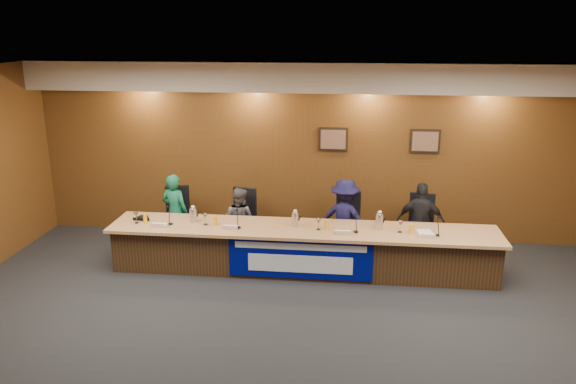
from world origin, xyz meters
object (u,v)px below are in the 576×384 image
(panelist_d, at_px, (421,222))
(speakerphone, at_px, (143,218))
(dais_body, at_px, (302,250))
(banner, at_px, (300,259))
(office_chair_d, at_px, (419,231))
(panelist_c, at_px, (345,219))
(office_chair_a, at_px, (178,221))
(panelist_b, at_px, (239,220))
(carafe_left, at_px, (193,216))
(panelist_a, at_px, (175,212))
(carafe_right, at_px, (379,222))
(office_chair_b, at_px, (241,224))
(office_chair_c, at_px, (344,228))
(carafe_mid, at_px, (295,219))

(panelist_d, distance_m, speakerphone, 4.57)
(dais_body, relative_size, banner, 2.73)
(office_chair_d, bearing_deg, panelist_c, -163.81)
(panelist_d, xyz_separation_m, office_chair_a, (-4.18, 0.10, -0.19))
(dais_body, bearing_deg, panelist_b, 150.13)
(panelist_b, distance_m, carafe_left, 0.94)
(panelist_a, height_order, office_chair_a, panelist_a)
(banner, bearing_deg, panelist_a, 154.72)
(panelist_d, relative_size, carafe_right, 5.45)
(panelist_a, relative_size, carafe_right, 5.54)
(banner, xyz_separation_m, office_chair_d, (1.90, 1.17, 0.10))
(banner, bearing_deg, office_chair_a, 152.70)
(panelist_a, bearing_deg, office_chair_b, -158.29)
(panelist_b, distance_m, speakerphone, 1.61)
(office_chair_b, xyz_separation_m, office_chair_c, (1.80, 0.00, 0.00))
(carafe_mid, relative_size, carafe_right, 0.93)
(dais_body, bearing_deg, office_chair_a, 161.54)
(dais_body, bearing_deg, office_chair_b, 146.52)
(office_chair_d, distance_m, carafe_right, 1.10)
(panelist_c, relative_size, office_chair_a, 2.83)
(panelist_a, height_order, office_chair_c, panelist_a)
(banner, height_order, office_chair_a, banner)
(office_chair_d, height_order, speakerphone, speakerphone)
(banner, xyz_separation_m, panelist_b, (-1.15, 1.07, 0.20))
(office_chair_b, bearing_deg, carafe_right, -6.13)
(banner, relative_size, speakerphone, 6.88)
(office_chair_b, height_order, carafe_mid, carafe_mid)
(carafe_right, bearing_deg, panelist_b, 164.68)
(office_chair_a, height_order, speakerphone, speakerphone)
(office_chair_a, xyz_separation_m, office_chair_b, (1.13, 0.00, 0.00))
(office_chair_b, bearing_deg, panelist_c, 8.26)
(dais_body, height_order, office_chair_a, dais_body)
(carafe_left, height_order, carafe_mid, same)
(office_chair_a, xyz_separation_m, office_chair_d, (4.18, 0.00, 0.00))
(panelist_c, xyz_separation_m, office_chair_a, (-2.93, 0.10, -0.20))
(office_chair_d, bearing_deg, banner, -136.70)
(panelist_b, distance_m, panelist_c, 1.80)
(office_chair_d, bearing_deg, carafe_right, -122.46)
(banner, height_order, panelist_b, panelist_b)
(panelist_d, bearing_deg, office_chair_a, 8.02)
(banner, distance_m, panelist_c, 1.29)
(panelist_d, height_order, office_chair_a, panelist_d)
(dais_body, height_order, carafe_right, carafe_right)
(carafe_right, bearing_deg, panelist_a, 169.53)
(dais_body, height_order, speakerphone, speakerphone)
(office_chair_b, relative_size, office_chair_d, 1.00)
(office_chair_c, bearing_deg, office_chair_a, -165.30)
(panelist_a, bearing_deg, carafe_left, 144.89)
(carafe_mid, bearing_deg, carafe_left, 179.76)
(dais_body, xyz_separation_m, office_chair_b, (-1.15, 0.76, 0.13))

